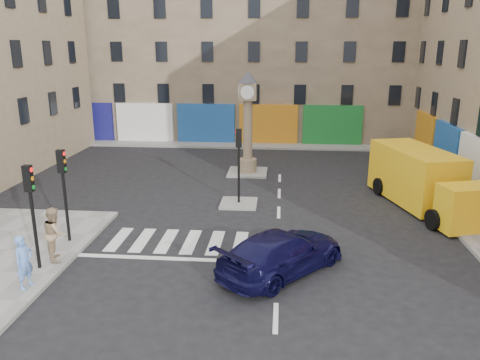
# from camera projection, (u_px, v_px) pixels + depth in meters

# --- Properties ---
(ground) EXTENTS (120.00, 120.00, 0.00)m
(ground) POSITION_uv_depth(u_px,v_px,m) (277.00, 284.00, 15.53)
(ground) COLOR black
(ground) RESTS_ON ground
(sidewalk_right) EXTENTS (2.60, 30.00, 0.15)m
(sidewalk_right) POSITION_uv_depth(u_px,v_px,m) (447.00, 197.00, 24.34)
(sidewalk_right) COLOR gray
(sidewalk_right) RESTS_ON ground
(sidewalk_far) EXTENTS (32.00, 2.40, 0.15)m
(sidewalk_far) POSITION_uv_depth(u_px,v_px,m) (230.00, 145.00, 37.10)
(sidewalk_far) COLOR gray
(sidewalk_far) RESTS_ON ground
(island_near) EXTENTS (1.80, 1.80, 0.12)m
(island_near) POSITION_uv_depth(u_px,v_px,m) (239.00, 203.00, 23.34)
(island_near) COLOR gray
(island_near) RESTS_ON ground
(island_far) EXTENTS (2.40, 2.40, 0.12)m
(island_far) POSITION_uv_depth(u_px,v_px,m) (248.00, 172.00, 29.08)
(island_far) COLOR gray
(island_far) RESTS_ON ground
(building_far) EXTENTS (32.00, 10.00, 17.00)m
(building_far) POSITION_uv_depth(u_px,v_px,m) (237.00, 35.00, 40.32)
(building_far) COLOR #8D795E
(building_far) RESTS_ON ground
(traffic_light_left_near) EXTENTS (0.28, 0.22, 3.70)m
(traffic_light_left_near) POSITION_uv_depth(u_px,v_px,m) (31.00, 201.00, 15.71)
(traffic_light_left_near) COLOR black
(traffic_light_left_near) RESTS_ON sidewalk_left
(traffic_light_left_far) EXTENTS (0.28, 0.22, 3.70)m
(traffic_light_left_far) POSITION_uv_depth(u_px,v_px,m) (63.00, 181.00, 18.00)
(traffic_light_left_far) COLOR black
(traffic_light_left_far) RESTS_ON sidewalk_left
(traffic_light_island) EXTENTS (0.28, 0.22, 3.70)m
(traffic_light_island) POSITION_uv_depth(u_px,v_px,m) (239.00, 154.00, 22.64)
(traffic_light_island) COLOR black
(traffic_light_island) RESTS_ON island_near
(clock_pillar) EXTENTS (1.20, 1.20, 6.10)m
(clock_pillar) POSITION_uv_depth(u_px,v_px,m) (248.00, 116.00, 28.12)
(clock_pillar) COLOR #948261
(clock_pillar) RESTS_ON island_far
(navy_sedan) EXTENTS (4.97, 5.27, 1.50)m
(navy_sedan) POSITION_uv_depth(u_px,v_px,m) (282.00, 252.00, 16.19)
(navy_sedan) COLOR black
(navy_sedan) RESTS_ON ground
(yellow_van) EXTENTS (4.17, 7.85, 2.74)m
(yellow_van) POSITION_uv_depth(u_px,v_px,m) (423.00, 180.00, 22.72)
(yellow_van) COLOR yellow
(yellow_van) RESTS_ON ground
(pedestrian_blue) EXTENTS (0.60, 0.74, 1.77)m
(pedestrian_blue) POSITION_uv_depth(u_px,v_px,m) (24.00, 262.00, 14.81)
(pedestrian_blue) COLOR #628FE0
(pedestrian_blue) RESTS_ON sidewalk_left
(pedestrian_tan) EXTENTS (1.10, 1.19, 1.97)m
(pedestrian_tan) POSITION_uv_depth(u_px,v_px,m) (55.00, 233.00, 16.81)
(pedestrian_tan) COLOR tan
(pedestrian_tan) RESTS_ON sidewalk_left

